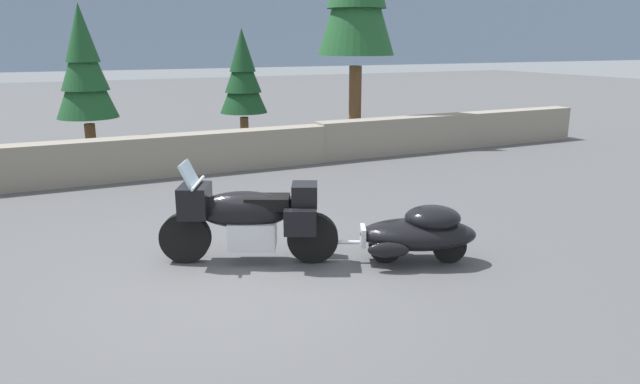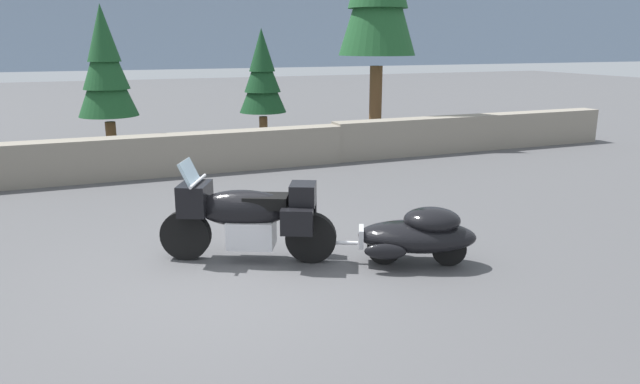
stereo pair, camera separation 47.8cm
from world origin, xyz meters
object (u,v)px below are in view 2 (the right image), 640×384
car_shaped_trailer (418,234)px  pine_tree_secondary (262,75)px  pine_tree_far_right (105,67)px  touring_motorcycle (247,215)px

car_shaped_trailer → pine_tree_secondary: (0.48, 8.50, 1.54)m
car_shaped_trailer → pine_tree_far_right: 8.69m
touring_motorcycle → car_shaped_trailer: size_ratio=1.00×
car_shaped_trailer → pine_tree_secondary: bearing=86.8°
touring_motorcycle → pine_tree_secondary: (2.46, 7.55, 1.33)m
touring_motorcycle → pine_tree_far_right: (-1.32, 6.88, 1.63)m
pine_tree_far_right → touring_motorcycle: bearing=-79.1°
pine_tree_secondary → pine_tree_far_right: size_ratio=0.87×
touring_motorcycle → car_shaped_trailer: bearing=-25.7°
touring_motorcycle → pine_tree_secondary: size_ratio=0.69×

